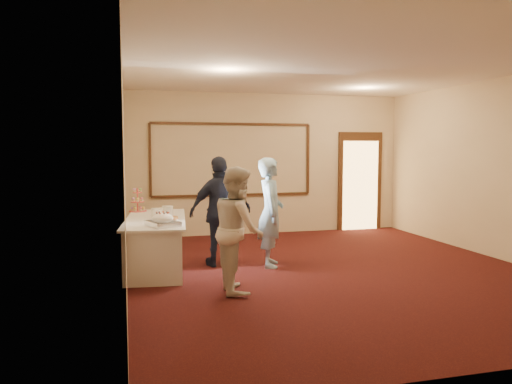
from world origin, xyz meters
TOP-DOWN VIEW (x-y plane):
  - floor at (0.00, 0.00)m, footprint 7.00×7.00m
  - room_walls at (0.00, 0.00)m, footprint 6.04×7.04m
  - wall_molding at (-0.80, 3.47)m, footprint 3.45×0.04m
  - doorway at (2.15, 3.45)m, footprint 1.05×0.07m
  - buffet_table at (-2.56, 0.86)m, footprint 1.12×2.37m
  - pavlova_tray at (-2.50, 0.08)m, footprint 0.49×0.55m
  - cupcake_stand at (-2.80, 1.80)m, footprint 0.30×0.30m
  - plate_stack_a at (-2.53, 0.89)m, footprint 0.18×0.18m
  - plate_stack_b at (-2.35, 1.17)m, footprint 0.18×0.18m
  - tart at (-2.35, 0.62)m, footprint 0.25×0.25m
  - man at (-0.82, 0.53)m, footprint 0.54×0.70m
  - woman at (-1.60, -0.66)m, footprint 0.65×0.81m
  - guest at (-1.56, 0.77)m, footprint 1.06×0.59m
  - camera_flash at (-1.42, 0.61)m, footprint 0.08×0.06m

SIDE VIEW (x-z plane):
  - floor at x=0.00m, z-range 0.00..0.00m
  - buffet_table at x=-2.56m, z-range 0.00..0.77m
  - tart at x=-2.35m, z-range 0.77..0.82m
  - woman at x=-1.60m, z-range 0.00..1.61m
  - plate_stack_a at x=-2.53m, z-range 0.77..0.92m
  - plate_stack_b at x=-2.35m, z-range 0.77..0.92m
  - man at x=-0.82m, z-range 0.00..1.70m
  - pavlova_tray at x=-2.50m, z-range 0.76..0.94m
  - guest at x=-1.56m, z-range 0.00..1.72m
  - cupcake_stand at x=-2.80m, z-range 0.71..1.14m
  - doorway at x=2.15m, z-range -0.02..2.18m
  - camera_flash at x=-1.42m, z-range 1.25..1.30m
  - wall_molding at x=-0.80m, z-range 0.83..2.38m
  - room_walls at x=0.00m, z-range 0.52..3.54m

